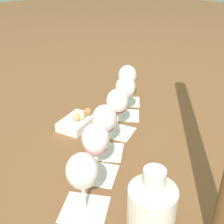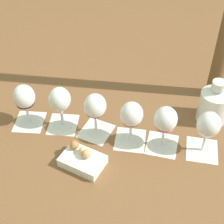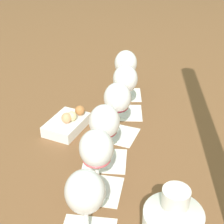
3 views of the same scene
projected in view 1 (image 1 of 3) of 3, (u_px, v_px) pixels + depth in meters
ground_plane at (112, 140)px, 0.99m from camera, size 8.00×8.00×0.00m
tasting_card_0 at (85, 209)px, 0.72m from camera, size 0.15×0.16×0.00m
tasting_card_1 at (97, 173)px, 0.84m from camera, size 0.15×0.15×0.00m
tasting_card_2 at (105, 151)px, 0.94m from camera, size 0.16×0.16×0.00m
tasting_card_3 at (117, 131)px, 1.04m from camera, size 0.14×0.15×0.00m
tasting_card_4 at (125, 115)px, 1.16m from camera, size 0.16×0.16×0.00m
tasting_card_5 at (127, 102)px, 1.27m from camera, size 0.16×0.16×0.00m
wine_glass_0 at (82, 174)px, 0.66m from camera, size 0.08×0.08×0.17m
wine_glass_1 at (96, 141)px, 0.78m from camera, size 0.08×0.08×0.17m
wine_glass_2 at (105, 121)px, 0.88m from camera, size 0.08×0.08×0.17m
wine_glass_3 at (117, 104)px, 0.99m from camera, size 0.08×0.08×0.17m
wine_glass_4 at (125, 89)px, 1.10m from camera, size 0.08×0.08×0.17m
wine_glass_5 at (127, 78)px, 1.22m from camera, size 0.08×0.08×0.17m
ceramic_vase at (152, 206)px, 0.63m from camera, size 0.11×0.11×0.18m
snack_dish at (77, 121)px, 1.07m from camera, size 0.16×0.13×0.07m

